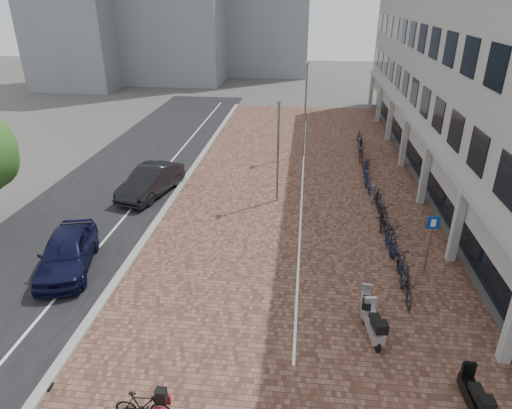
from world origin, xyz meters
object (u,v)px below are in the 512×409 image
object	(u,v)px
car_navy	(67,252)
car_dark	(151,181)
scooter_back	(374,323)
parking_sign	(431,235)
scooter_front	(366,303)
hero_bike	(143,405)
scooter_mid	(474,394)

from	to	relation	value
car_navy	car_dark	distance (m)	8.04
scooter_back	parking_sign	xyz separation A→B (m)	(2.70, 4.42, 1.10)
car_navy	scooter_back	distance (m)	12.59
car_dark	scooter_front	size ratio (longest dim) A/B	3.47
scooter_back	parking_sign	bearing A→B (deg)	51.09
car_dark	parking_sign	size ratio (longest dim) A/B	1.97
car_dark	hero_bike	xyz separation A→B (m)	(4.69, -14.81, -0.34)
car_dark	parking_sign	world-z (taller)	parking_sign
car_navy	scooter_front	bearing A→B (deg)	-22.71
car_dark	scooter_front	xyz separation A→B (m)	(11.18, -9.63, -0.33)
hero_bike	parking_sign	xyz separation A→B (m)	(9.31, 8.37, 1.23)
scooter_mid	scooter_back	bearing A→B (deg)	129.97
hero_bike	scooter_mid	xyz separation A→B (m)	(8.99, 1.31, 0.10)
car_navy	scooter_back	xyz separation A→B (m)	(12.26, -2.88, -0.20)
car_dark	scooter_mid	bearing A→B (deg)	-31.22
car_navy	scooter_front	size ratio (longest dim) A/B	3.34
parking_sign	scooter_front	bearing A→B (deg)	-138.59
scooter_back	hero_bike	bearing A→B (deg)	-156.59
parking_sign	scooter_back	bearing A→B (deg)	-128.54
hero_bike	scooter_front	size ratio (longest dim) A/B	1.09
scooter_mid	car_navy	bearing A→B (deg)	157.34
scooter_front	parking_sign	size ratio (longest dim) A/B	0.57
hero_bike	scooter_front	world-z (taller)	hero_bike
car_navy	scooter_back	world-z (taller)	car_navy
car_dark	scooter_mid	size ratio (longest dim) A/B	2.95
hero_bike	scooter_back	xyz separation A→B (m)	(6.61, 3.96, 0.13)
car_dark	scooter_front	bearing A→B (deg)	-27.33
car_dark	hero_bike	size ratio (longest dim) A/B	3.19
car_dark	parking_sign	xyz separation A→B (m)	(14.00, -6.44, 0.89)
scooter_back	parking_sign	size ratio (longest dim) A/B	0.71
car_dark	hero_bike	world-z (taller)	car_dark
scooter_front	parking_sign	world-z (taller)	parking_sign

